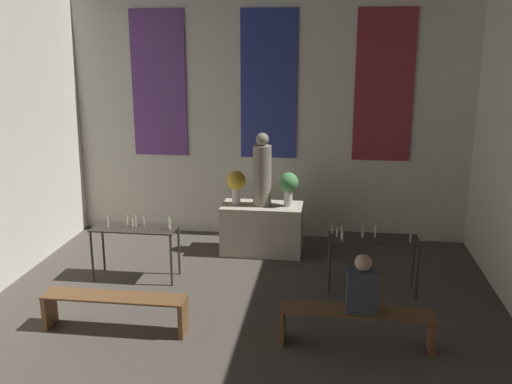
{
  "coord_description": "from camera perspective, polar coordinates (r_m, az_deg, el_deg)",
  "views": [
    {
      "loc": [
        1.15,
        1.28,
        3.61
      ],
      "look_at": [
        0.0,
        9.91,
        1.31
      ],
      "focal_mm": 40.0,
      "sensor_mm": 36.0,
      "label": 1
    }
  ],
  "objects": [
    {
      "name": "altar",
      "position": [
        10.02,
        0.6,
        -3.68
      ],
      "size": [
        1.39,
        0.72,
        0.87
      ],
      "color": "#BCB29E",
      "rests_on": "ground_plane"
    },
    {
      "name": "candle_rack_right",
      "position": [
        8.56,
        11.58,
        -5.18
      ],
      "size": [
        1.31,
        0.5,
        1.03
      ],
      "color": "#332D28",
      "rests_on": "ground_plane"
    },
    {
      "name": "statue",
      "position": [
        9.74,
        0.62,
        1.98
      ],
      "size": [
        0.32,
        0.32,
        1.26
      ],
      "color": "gray",
      "rests_on": "altar"
    },
    {
      "name": "flower_vase_left",
      "position": [
        9.85,
        -2.0,
        0.94
      ],
      "size": [
        0.33,
        0.33,
        0.59
      ],
      "color": "beige",
      "rests_on": "altar"
    },
    {
      "name": "pew_back_right",
      "position": [
        7.17,
        9.99,
        -12.53
      ],
      "size": [
        1.85,
        0.36,
        0.48
      ],
      "color": "brown",
      "rests_on": "ground_plane"
    },
    {
      "name": "wall_back",
      "position": [
        10.58,
        1.31,
        8.25
      ],
      "size": [
        7.55,
        0.16,
        4.75
      ],
      "color": "silver",
      "rests_on": "ground_plane"
    },
    {
      "name": "candle_rack_left",
      "position": [
        9.04,
        -11.99,
        -4.13
      ],
      "size": [
        1.31,
        0.5,
        1.03
      ],
      "color": "#332D28",
      "rests_on": "ground_plane"
    },
    {
      "name": "pew_back_left",
      "position": [
        7.65,
        -13.95,
        -10.96
      ],
      "size": [
        1.85,
        0.36,
        0.48
      ],
      "color": "brown",
      "rests_on": "ground_plane"
    },
    {
      "name": "person_seated",
      "position": [
        6.98,
        10.56,
        -9.26
      ],
      "size": [
        0.36,
        0.24,
        0.72
      ],
      "color": "#383D47",
      "rests_on": "pew_back_right"
    },
    {
      "name": "flower_vase_right",
      "position": [
        9.75,
        3.26,
        0.77
      ],
      "size": [
        0.33,
        0.33,
        0.59
      ],
      "color": "beige",
      "rests_on": "altar"
    }
  ]
}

